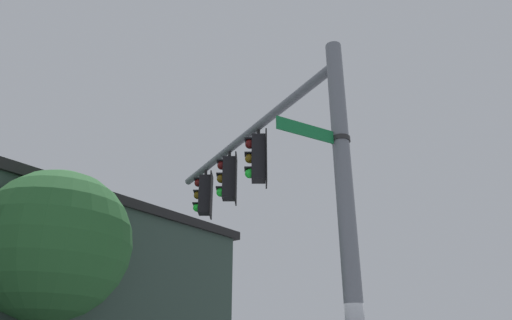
{
  "coord_description": "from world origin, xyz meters",
  "views": [
    {
      "loc": [
        -7.0,
        1.36,
        1.76
      ],
      "look_at": [
        2.43,
        1.43,
        5.81
      ],
      "focal_mm": 32.62,
      "sensor_mm": 36.0,
      "label": 1
    }
  ],
  "objects_px": {
    "traffic_light_mid_inner": "(228,178)",
    "traffic_light_mid_outer": "(204,195)",
    "traffic_light_nearest_pole": "(258,158)",
    "street_name_sign": "(324,135)"
  },
  "relations": [
    {
      "from": "traffic_light_mid_inner",
      "to": "traffic_light_nearest_pole",
      "type": "bearing_deg",
      "value": -149.56
    },
    {
      "from": "traffic_light_mid_inner",
      "to": "traffic_light_mid_outer",
      "type": "relative_size",
      "value": 1.0
    },
    {
      "from": "traffic_light_mid_inner",
      "to": "traffic_light_mid_outer",
      "type": "height_order",
      "value": "same"
    },
    {
      "from": "traffic_light_mid_outer",
      "to": "traffic_light_mid_inner",
      "type": "bearing_deg",
      "value": -149.56
    },
    {
      "from": "traffic_light_nearest_pole",
      "to": "traffic_light_mid_outer",
      "type": "relative_size",
      "value": 1.0
    },
    {
      "from": "traffic_light_mid_outer",
      "to": "traffic_light_nearest_pole",
      "type": "bearing_deg",
      "value": -149.56
    },
    {
      "from": "traffic_light_nearest_pole",
      "to": "traffic_light_mid_outer",
      "type": "height_order",
      "value": "same"
    },
    {
      "from": "traffic_light_nearest_pole",
      "to": "street_name_sign",
      "type": "distance_m",
      "value": 2.83
    },
    {
      "from": "traffic_light_nearest_pole",
      "to": "traffic_light_mid_inner",
      "type": "height_order",
      "value": "same"
    },
    {
      "from": "traffic_light_nearest_pole",
      "to": "traffic_light_mid_outer",
      "type": "bearing_deg",
      "value": 30.44
    }
  ]
}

